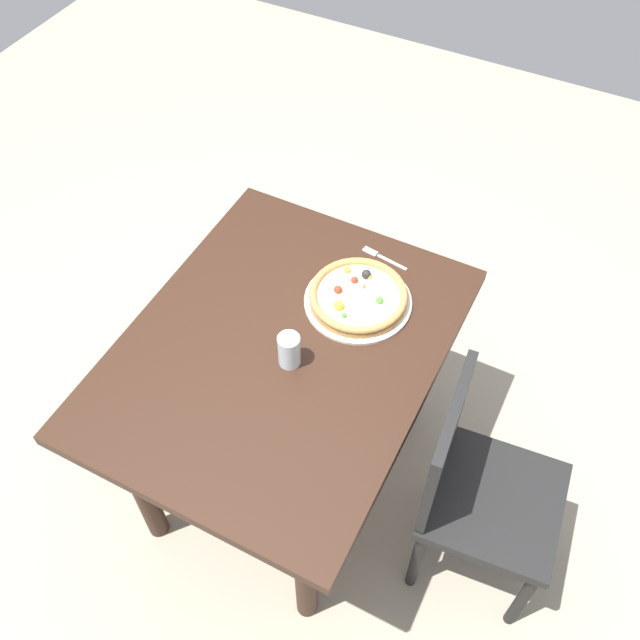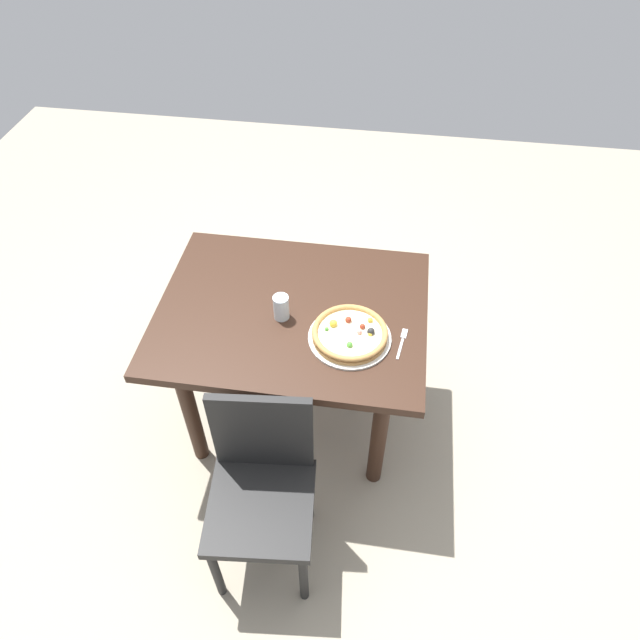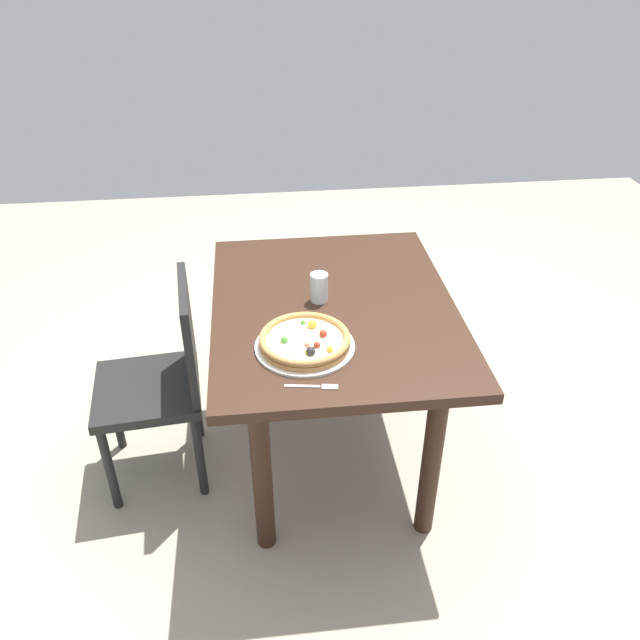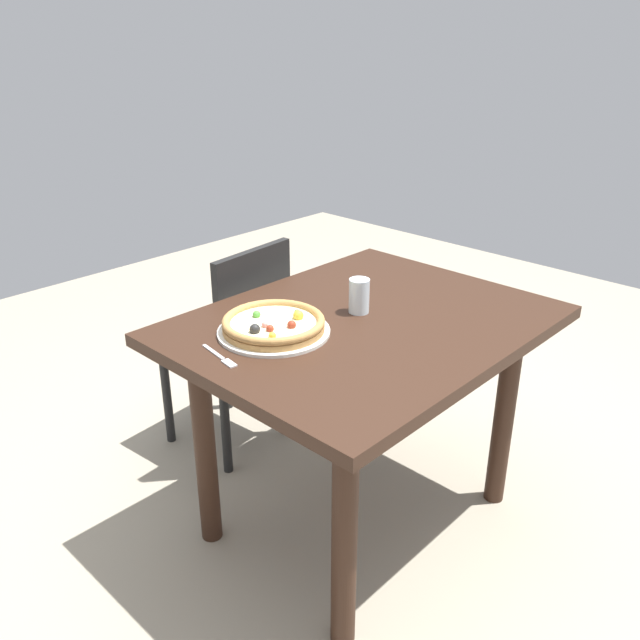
{
  "view_description": "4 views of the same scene",
  "coord_description": "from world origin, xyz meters",
  "px_view_note": "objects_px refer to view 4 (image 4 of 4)",
  "views": [
    {
      "loc": [
        -1.06,
        -0.68,
        2.47
      ],
      "look_at": [
        0.13,
        -0.07,
        0.79
      ],
      "focal_mm": 40.18,
      "sensor_mm": 36.0,
      "label": 1
    },
    {
      "loc": [
        0.36,
        -1.66,
        2.48
      ],
      "look_at": [
        0.13,
        -0.07,
        0.79
      ],
      "focal_mm": 32.09,
      "sensor_mm": 36.0,
      "label": 2
    },
    {
      "loc": [
        1.98,
        -0.27,
        2.01
      ],
      "look_at": [
        0.13,
        -0.07,
        0.79
      ],
      "focal_mm": 35.78,
      "sensor_mm": 36.0,
      "label": 3
    },
    {
      "loc": [
        1.44,
        1.17,
        1.59
      ],
      "look_at": [
        0.13,
        -0.07,
        0.79
      ],
      "focal_mm": 36.68,
      "sensor_mm": 36.0,
      "label": 4
    }
  ],
  "objects_px": {
    "plate": "(274,331)",
    "pizza": "(274,324)",
    "chair_near": "(234,340)",
    "fork": "(221,358)",
    "drinking_glass": "(359,296)",
    "dining_table": "(363,354)"
  },
  "relations": [
    {
      "from": "chair_near",
      "to": "dining_table",
      "type": "bearing_deg",
      "value": -96.04
    },
    {
      "from": "plate",
      "to": "dining_table",
      "type": "bearing_deg",
      "value": 153.25
    },
    {
      "from": "chair_near",
      "to": "plate",
      "type": "distance_m",
      "value": 0.66
    },
    {
      "from": "chair_near",
      "to": "plate",
      "type": "xyz_separation_m",
      "value": [
        0.27,
        0.53,
        0.3
      ]
    },
    {
      "from": "fork",
      "to": "drinking_glass",
      "type": "xyz_separation_m",
      "value": [
        -0.5,
        0.07,
        0.05
      ]
    },
    {
      "from": "plate",
      "to": "pizza",
      "type": "relative_size",
      "value": 1.1
    },
    {
      "from": "plate",
      "to": "drinking_glass",
      "type": "height_order",
      "value": "drinking_glass"
    },
    {
      "from": "plate",
      "to": "fork",
      "type": "height_order",
      "value": "plate"
    },
    {
      "from": "chair_near",
      "to": "pizza",
      "type": "xyz_separation_m",
      "value": [
        0.27,
        0.53,
        0.32
      ]
    },
    {
      "from": "dining_table",
      "to": "chair_near",
      "type": "bearing_deg",
      "value": -90.55
    },
    {
      "from": "fork",
      "to": "drinking_glass",
      "type": "height_order",
      "value": "drinking_glass"
    },
    {
      "from": "pizza",
      "to": "drinking_glass",
      "type": "height_order",
      "value": "drinking_glass"
    },
    {
      "from": "dining_table",
      "to": "pizza",
      "type": "xyz_separation_m",
      "value": [
        0.26,
        -0.13,
        0.15
      ]
    },
    {
      "from": "fork",
      "to": "dining_table",
      "type": "bearing_deg",
      "value": 84.81
    },
    {
      "from": "drinking_glass",
      "to": "plate",
      "type": "bearing_deg",
      "value": -15.37
    },
    {
      "from": "dining_table",
      "to": "drinking_glass",
      "type": "distance_m",
      "value": 0.19
    },
    {
      "from": "dining_table",
      "to": "plate",
      "type": "distance_m",
      "value": 0.32
    },
    {
      "from": "plate",
      "to": "drinking_glass",
      "type": "distance_m",
      "value": 0.31
    },
    {
      "from": "chair_near",
      "to": "plate",
      "type": "height_order",
      "value": "chair_near"
    },
    {
      "from": "dining_table",
      "to": "plate",
      "type": "relative_size",
      "value": 3.39
    },
    {
      "from": "plate",
      "to": "fork",
      "type": "xyz_separation_m",
      "value": [
        0.21,
        0.02,
        -0.0
      ]
    },
    {
      "from": "plate",
      "to": "pizza",
      "type": "bearing_deg",
      "value": 59.35
    }
  ]
}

